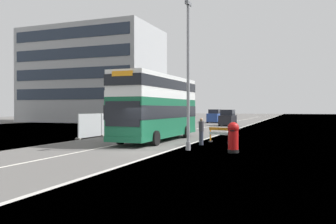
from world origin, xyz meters
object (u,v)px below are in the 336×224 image
object	(u,v)px
double_decker_bus	(158,106)
car_receding_mid	(228,118)
car_oncoming_near	(177,120)
car_receding_far	(215,116)
red_pillar_postbox	(233,136)
pedestrian_at_kerb	(201,131)
roadworks_barrier	(220,133)
lamppost_foreground	(188,80)

from	to	relation	value
double_decker_bus	car_receding_mid	world-z (taller)	double_decker_bus
car_oncoming_near	car_receding_mid	world-z (taller)	car_receding_mid
car_oncoming_near	car_receding_far	world-z (taller)	car_receding_far
red_pillar_postbox	car_oncoming_near	world-z (taller)	car_oncoming_near
car_oncoming_near	car_receding_mid	xyz separation A→B (m)	(4.76, 7.93, 0.05)
red_pillar_postbox	pedestrian_at_kerb	distance (m)	4.28
car_receding_mid	red_pillar_postbox	bearing A→B (deg)	-78.06
roadworks_barrier	car_receding_mid	xyz separation A→B (m)	(-4.24, 23.99, 0.38)
roadworks_barrier	car_receding_far	bearing A→B (deg)	104.02
double_decker_bus	car_receding_mid	xyz separation A→B (m)	(0.49, 24.27, -1.55)
pedestrian_at_kerb	lamppost_foreground	bearing A→B (deg)	-88.59
double_decker_bus	roadworks_barrier	world-z (taller)	double_decker_bus
car_receding_far	lamppost_foreground	bearing A→B (deg)	-78.83
roadworks_barrier	car_receding_mid	distance (m)	24.37
lamppost_foreground	pedestrian_at_kerb	size ratio (longest dim) A/B	4.81
red_pillar_postbox	car_receding_far	bearing A→B (deg)	104.89
lamppost_foreground	car_oncoming_near	distance (m)	23.10
roadworks_barrier	pedestrian_at_kerb	distance (m)	2.30
car_receding_far	car_receding_mid	bearing A→B (deg)	-66.18
double_decker_bus	car_oncoming_near	size ratio (longest dim) A/B	2.54
lamppost_foreground	car_receding_mid	world-z (taller)	lamppost_foreground
car_receding_mid	pedestrian_at_kerb	size ratio (longest dim) A/B	2.34
lamppost_foreground	car_oncoming_near	xyz separation A→B (m)	(-8.31, 21.33, -3.10)
red_pillar_postbox	pedestrian_at_kerb	size ratio (longest dim) A/B	0.94
lamppost_foreground	car_receding_mid	size ratio (longest dim) A/B	2.06
double_decker_bus	car_oncoming_near	xyz separation A→B (m)	(-4.28, 16.35, -1.60)
double_decker_bus	pedestrian_at_kerb	size ratio (longest dim) A/B	6.18
car_receding_far	double_decker_bus	bearing A→B (deg)	-83.94
lamppost_foreground	roadworks_barrier	size ratio (longest dim) A/B	5.10
car_oncoming_near	lamppost_foreground	bearing A→B (deg)	-68.70
roadworks_barrier	car_oncoming_near	bearing A→B (deg)	119.26
double_decker_bus	red_pillar_postbox	world-z (taller)	double_decker_bus
double_decker_bus	red_pillar_postbox	xyz separation A→B (m)	(6.71, -5.16, -1.67)
lamppost_foreground	roadworks_barrier	bearing A→B (deg)	82.55
red_pillar_postbox	car_receding_far	size ratio (longest dim) A/B	0.40
red_pillar_postbox	roadworks_barrier	world-z (taller)	red_pillar_postbox
double_decker_bus	car_receding_far	world-z (taller)	double_decker_bus
double_decker_bus	red_pillar_postbox	size ratio (longest dim) A/B	6.57
car_receding_mid	car_receding_far	world-z (taller)	car_receding_far
roadworks_barrier	red_pillar_postbox	bearing A→B (deg)	-69.92
lamppost_foreground	roadworks_barrier	world-z (taller)	lamppost_foreground
car_receding_mid	pedestrian_at_kerb	xyz separation A→B (m)	(3.47, -26.15, -0.14)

